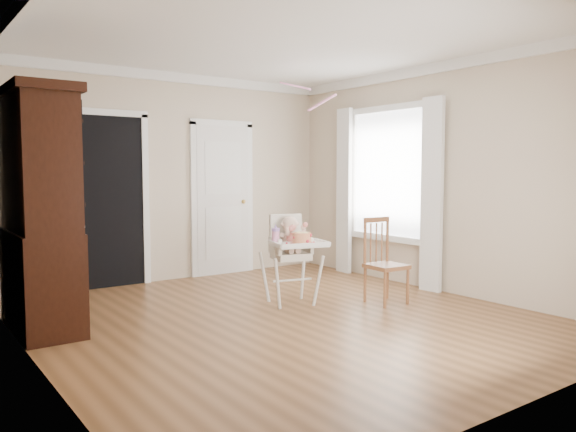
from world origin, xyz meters
TOP-DOWN VIEW (x-y plane):
  - floor at (0.00, 0.00)m, footprint 5.00×5.00m
  - ceiling at (0.00, 0.00)m, footprint 5.00×5.00m
  - wall_back at (0.00, 2.50)m, footprint 4.50×0.00m
  - wall_left at (-2.25, 0.00)m, footprint 0.00×5.00m
  - wall_right at (2.25, 0.00)m, footprint 0.00×5.00m
  - crown_molding at (0.00, 0.00)m, footprint 4.50×5.00m
  - doorway at (-0.90, 2.48)m, footprint 1.06×0.05m
  - closet_door at (0.70, 2.48)m, footprint 0.96×0.09m
  - window_right at (2.18, 0.80)m, footprint 0.13×1.84m
  - high_chair at (0.41, 0.46)m, footprint 0.71×0.81m
  - baby at (0.42, 0.49)m, footprint 0.27×0.24m
  - cake at (0.37, 0.22)m, footprint 0.25×0.25m
  - sippy_cup at (0.19, 0.44)m, footprint 0.08×0.08m
  - china_cabinet at (-1.99, 1.01)m, footprint 0.57×1.28m
  - dining_chair at (1.27, -0.08)m, footprint 0.40×0.40m
  - streamer at (0.92, 1.09)m, footprint 0.12×0.49m

SIDE VIEW (x-z plane):
  - floor at x=0.00m, z-range 0.00..0.00m
  - dining_chair at x=1.27m, z-range -0.03..0.89m
  - high_chair at x=0.41m, z-range 0.12..1.10m
  - baby at x=0.42m, z-range 0.53..0.95m
  - cake at x=0.37m, z-range 0.68..0.80m
  - sippy_cup at x=0.19m, z-range 0.67..0.87m
  - closet_door at x=0.70m, z-range -0.04..2.09m
  - china_cabinet at x=-1.99m, z-range 0.00..2.16m
  - doorway at x=-0.90m, z-range 0.00..2.22m
  - window_right at x=2.18m, z-range 0.14..2.44m
  - wall_back at x=0.00m, z-range -0.90..3.60m
  - wall_left at x=-2.25m, z-range -1.15..3.85m
  - wall_right at x=2.25m, z-range -1.15..3.85m
  - streamer at x=0.92m, z-range 2.37..2.52m
  - crown_molding at x=0.00m, z-range 2.58..2.70m
  - ceiling at x=0.00m, z-range 2.70..2.70m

